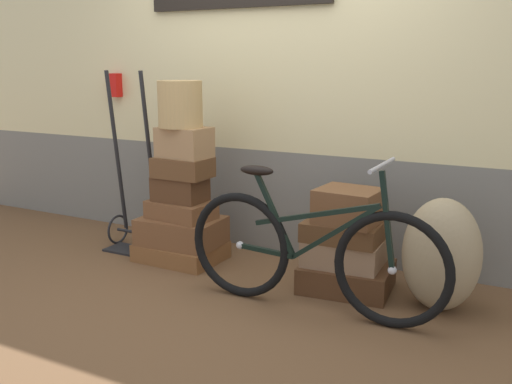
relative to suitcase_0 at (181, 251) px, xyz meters
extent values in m
cube|color=brown|center=(0.58, -0.21, -0.09)|extent=(9.11, 5.20, 0.06)
cube|color=slate|center=(0.58, 0.64, 0.33)|extent=(7.11, 0.20, 0.79)
cube|color=beige|center=(0.58, 0.64, 1.56)|extent=(7.11, 0.20, 1.66)
cube|color=red|center=(-1.01, 0.50, 1.20)|extent=(0.10, 0.08, 0.20)
cube|color=brown|center=(0.00, 0.00, 0.00)|extent=(0.62, 0.47, 0.13)
cube|color=brown|center=(0.01, 0.00, 0.16)|extent=(0.62, 0.45, 0.20)
cube|color=brown|center=(0.02, -0.01, 0.33)|extent=(0.51, 0.36, 0.13)
cube|color=#4C2D19|center=(0.00, 0.00, 0.48)|extent=(0.37, 0.26, 0.18)
cube|color=brown|center=(0.04, 0.00, 0.65)|extent=(0.40, 0.28, 0.15)
cube|color=#9E754C|center=(0.04, 0.02, 0.83)|extent=(0.38, 0.28, 0.22)
cube|color=#4C2D19|center=(1.30, 0.03, 0.02)|extent=(0.61, 0.53, 0.17)
cube|color=#937051|center=(1.28, 0.03, 0.19)|extent=(0.51, 0.42, 0.17)
cube|color=brown|center=(1.28, 0.03, 0.34)|extent=(0.50, 0.42, 0.12)
cube|color=brown|center=(1.31, -0.01, 0.51)|extent=(0.40, 0.36, 0.22)
cylinder|color=tan|center=(0.02, 0.01, 1.11)|extent=(0.32, 0.32, 0.33)
torus|color=black|center=(-0.69, 0.08, 0.06)|extent=(0.02, 0.24, 0.24)
torus|color=black|center=(-0.30, 0.08, 0.06)|extent=(0.02, 0.24, 0.24)
cylinder|color=black|center=(-0.49, 0.08, 0.06)|extent=(0.39, 0.02, 0.02)
cylinder|color=black|center=(-0.66, 0.08, 0.70)|extent=(0.03, 0.17, 1.28)
cylinder|color=black|center=(-0.33, 0.08, 0.70)|extent=(0.03, 0.17, 1.28)
cube|color=black|center=(-0.49, -0.03, -0.06)|extent=(0.35, 0.22, 0.02)
ellipsoid|color=#9E8966|center=(1.90, -0.02, 0.28)|extent=(0.46, 0.39, 0.69)
torus|color=black|center=(0.74, -0.40, 0.27)|extent=(0.68, 0.06, 0.68)
sphere|color=#B2B2B7|center=(0.74, -0.40, 0.27)|extent=(0.05, 0.05, 0.05)
torus|color=black|center=(1.71, -0.40, 0.27)|extent=(0.68, 0.06, 0.68)
sphere|color=#B2B2B7|center=(1.71, -0.40, 0.27)|extent=(0.05, 0.05, 0.05)
cube|color=black|center=(1.37, -0.40, 0.44)|extent=(0.53, 0.03, 0.40)
cube|color=black|center=(0.99, -0.40, 0.50)|extent=(0.27, 0.03, 0.50)
cube|color=black|center=(0.93, -0.40, 0.27)|extent=(0.37, 0.03, 0.04)
cube|color=black|center=(1.24, -0.40, 0.53)|extent=(0.77, 0.03, 0.22)
cube|color=black|center=(1.67, -0.40, 0.55)|extent=(0.11, 0.03, 0.56)
ellipsoid|color=black|center=(0.86, -0.40, 0.76)|extent=(0.22, 0.09, 0.06)
cylinder|color=#A5A5AD|center=(1.62, -0.40, 0.86)|extent=(0.03, 0.46, 0.02)
camera|label=1|loc=(2.46, -3.43, 1.40)|focal=40.67mm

